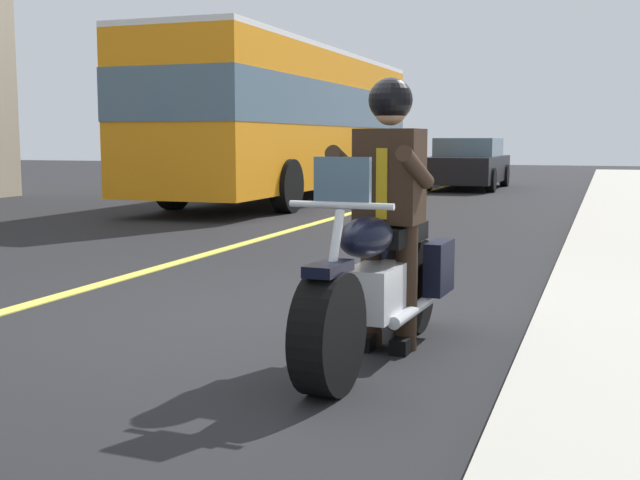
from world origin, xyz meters
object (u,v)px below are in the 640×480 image
(rider_main, at_px, (389,190))
(car_dark, at_px, (468,164))
(motorcycle_main, at_px, (379,285))
(bus_near, at_px, (290,117))

(rider_main, xyz_separation_m, car_dark, (-17.79, -2.38, -0.35))
(motorcycle_main, distance_m, bus_near, 13.61)
(motorcycle_main, distance_m, car_dark, 18.14)
(rider_main, bearing_deg, motorcycle_main, -2.08)
(motorcycle_main, relative_size, rider_main, 1.27)
(motorcycle_main, bearing_deg, car_dark, -172.48)
(bus_near, distance_m, car_dark, 6.52)
(motorcycle_main, height_order, rider_main, rider_main)
(motorcycle_main, height_order, bus_near, bus_near)
(rider_main, distance_m, bus_near, 13.40)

